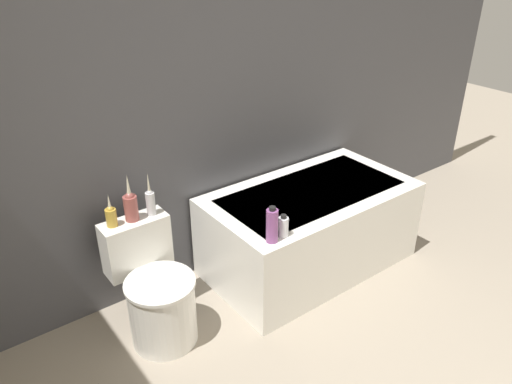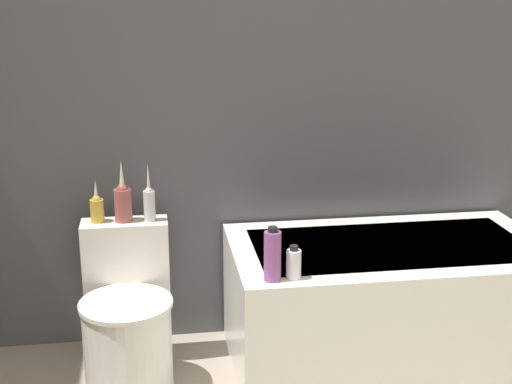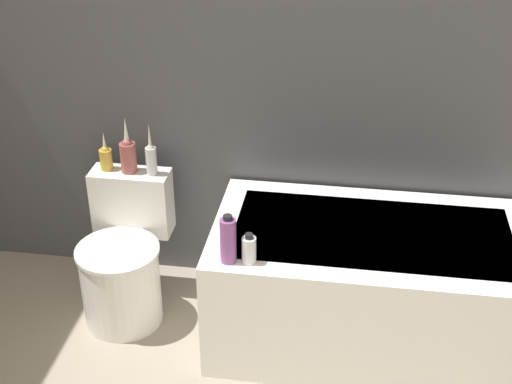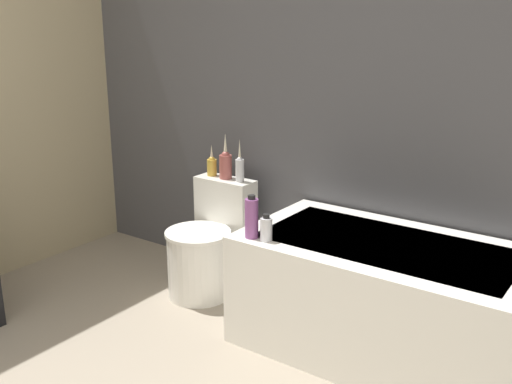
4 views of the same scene
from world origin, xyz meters
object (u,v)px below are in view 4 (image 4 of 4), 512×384
object	(u,v)px
bathtub	(383,298)
vase_gold	(212,165)
shampoo_bottle_short	(266,229)
vase_bronze	(240,168)
shampoo_bottle_tall	(252,218)
vase_silver	(226,164)
toilet	(206,248)

from	to	relation	value
bathtub	vase_gold	world-z (taller)	vase_gold
vase_gold	shampoo_bottle_short	xyz separation A→B (m)	(0.78, -0.53, -0.10)
vase_gold	vase_bronze	xyz separation A→B (m)	(0.23, -0.02, 0.02)
bathtub	shampoo_bottle_tall	world-z (taller)	shampoo_bottle_tall
vase_gold	vase_silver	distance (m)	0.12
vase_gold	vase_silver	bearing A→B (deg)	-3.23
vase_silver	shampoo_bottle_short	size ratio (longest dim) A/B	2.04
bathtub	toilet	bearing A→B (deg)	179.29
bathtub	vase_gold	bearing A→B (deg)	169.91
shampoo_bottle_tall	toilet	bearing A→B (deg)	150.82
shampoo_bottle_tall	vase_silver	bearing A→B (deg)	137.54
toilet	vase_bronze	world-z (taller)	vase_bronze
vase_bronze	shampoo_bottle_tall	size ratio (longest dim) A/B	1.19
toilet	vase_gold	world-z (taller)	vase_gold
vase_gold	shampoo_bottle_tall	distance (m)	0.88
vase_gold	shampoo_bottle_tall	world-z (taller)	vase_gold
toilet	vase_bronze	xyz separation A→B (m)	(0.11, 0.20, 0.48)
vase_bronze	shampoo_bottle_short	size ratio (longest dim) A/B	1.91
shampoo_bottle_short	toilet	bearing A→B (deg)	154.33
vase_bronze	vase_gold	bearing A→B (deg)	176.21
vase_silver	toilet	bearing A→B (deg)	-90.00
bathtub	shampoo_bottle_tall	bearing A→B (deg)	-152.13
bathtub	vase_silver	bearing A→B (deg)	169.25
bathtub	vase_bronze	distance (m)	1.16
toilet	vase_gold	bearing A→B (deg)	118.32
toilet	vase_gold	size ratio (longest dim) A/B	3.45
shampoo_bottle_tall	bathtub	bearing A→B (deg)	27.87
vase_bronze	shampoo_bottle_tall	bearing A→B (deg)	-48.31
bathtub	vase_silver	distance (m)	1.27
vase_silver	shampoo_bottle_tall	world-z (taller)	vase_silver
toilet	vase_silver	bearing A→B (deg)	90.00
toilet	vase_gold	xyz separation A→B (m)	(-0.11, 0.21, 0.46)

